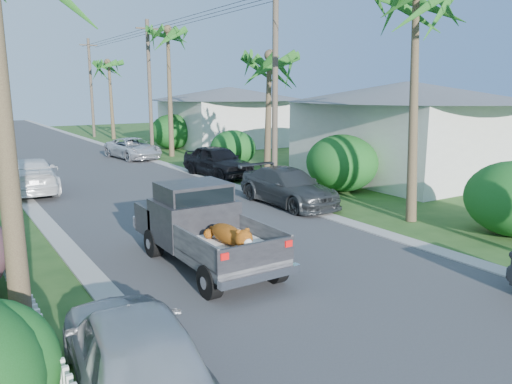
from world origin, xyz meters
TOP-DOWN VIEW (x-y plane):
  - ground at (0.00, 0.00)m, footprint 120.00×120.00m
  - road at (0.00, 25.00)m, footprint 8.00×100.00m
  - curb_left at (-4.30, 25.00)m, footprint 0.60×100.00m
  - curb_right at (4.30, 25.00)m, footprint 0.60×100.00m
  - pickup_truck at (-1.60, 6.01)m, footprint 1.98×5.12m
  - parked_car_rm at (4.24, 10.10)m, footprint 2.03×4.83m
  - parked_car_rf at (5.00, 17.24)m, footprint 2.22×4.78m
  - parked_car_rd at (3.60, 26.17)m, footprint 2.76×4.98m
  - parked_car_ln at (-5.00, 1.25)m, footprint 2.24×4.45m
  - parked_car_lf at (-3.82, 17.89)m, footprint 2.56×5.33m
  - palm_r_b at (6.60, 15.00)m, footprint 4.40×4.40m
  - palm_r_c at (6.20, 26.00)m, footprint 4.40×4.40m
  - palm_r_d at (6.50, 40.00)m, footprint 4.40×4.40m
  - shrub_r_b at (7.80, 11.00)m, footprint 3.00×3.30m
  - shrub_r_c at (7.50, 20.00)m, footprint 2.60×2.86m
  - shrub_r_d at (8.00, 30.00)m, footprint 3.20×3.52m
  - picket_fence at (-6.00, 5.50)m, footprint 0.10×11.00m
  - house_right_near at (13.00, 12.00)m, footprint 8.00×9.00m
  - house_right_far at (13.00, 30.00)m, footprint 9.00×8.00m
  - utility_pole_b at (5.60, 13.00)m, footprint 1.60×0.26m
  - utility_pole_c at (5.60, 28.00)m, footprint 1.60×0.26m
  - utility_pole_d at (5.60, 43.00)m, footprint 1.60×0.26m

SIDE VIEW (x-z plane):
  - ground at x=0.00m, z-range 0.00..0.00m
  - road at x=0.00m, z-range 0.00..0.02m
  - curb_left at x=-4.30m, z-range 0.00..0.06m
  - curb_right at x=4.30m, z-range 0.00..0.06m
  - picket_fence at x=-6.00m, z-range 0.00..1.00m
  - parked_car_rd at x=3.60m, z-range 0.00..1.32m
  - parked_car_rm at x=4.24m, z-range 0.00..1.39m
  - parked_car_ln at x=-5.00m, z-range 0.00..1.46m
  - parked_car_lf at x=-3.82m, z-range 0.00..1.50m
  - parked_car_rf at x=5.00m, z-range 0.00..1.58m
  - pickup_truck at x=-1.60m, z-range -0.02..2.04m
  - shrub_r_c at x=7.50m, z-range 0.00..2.10m
  - shrub_r_b at x=7.80m, z-range 0.00..2.50m
  - shrub_r_d at x=8.00m, z-range 0.00..2.60m
  - house_right_far at x=13.00m, z-range -0.18..4.42m
  - house_right_near at x=13.00m, z-range -0.18..4.62m
  - utility_pole_b at x=5.60m, z-range 0.10..9.10m
  - utility_pole_c at x=5.60m, z-range 0.10..9.10m
  - utility_pole_d at x=5.60m, z-range 0.10..9.10m
  - palm_r_b at x=6.60m, z-range 2.35..9.55m
  - palm_r_d at x=6.50m, z-range 2.73..10.74m
  - palm_r_c at x=6.20m, z-range 3.41..12.81m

